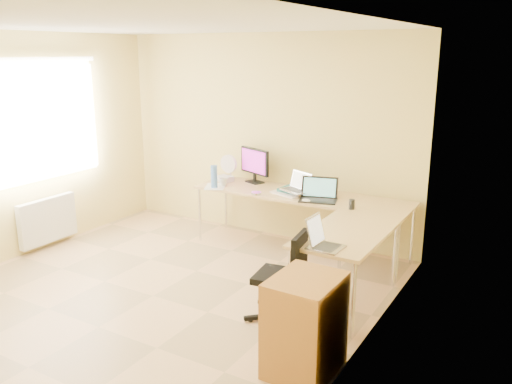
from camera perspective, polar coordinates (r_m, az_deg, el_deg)
The scene contains 25 objects.
floor at distance 5.49m, azimuth -11.05°, elevation -10.94°, with size 4.50×4.50×0.00m, color tan.
ceiling at distance 4.96m, azimuth -12.60°, elevation 17.26°, with size 4.50×4.50×0.00m, color white.
wall_back at distance 6.87m, azimuth 0.93°, elevation 5.97°, with size 4.50×4.50×0.00m, color #E8CE71.
wall_left at distance 6.64m, azimuth -25.39°, elevation 4.22°, with size 4.50×4.50×0.00m, color #E8CE71.
wall_right at distance 4.00m, azimuth 11.19°, elevation -0.87°, with size 4.50×4.50×0.00m, color #E8CE71.
desk_main at distance 6.41m, azimuth 4.76°, elevation -3.34°, with size 2.65×0.70×0.73m, color tan.
desk_return at distance 5.19m, azimuth 9.67°, elevation -8.00°, with size 0.70×1.30×0.73m, color tan.
monitor at distance 6.77m, azimuth -0.14°, elevation 2.88°, with size 0.53×0.17×0.45m, color black.
book_stack at distance 6.38m, azimuth 3.99°, elevation 0.27°, with size 0.24×0.33×0.06m, color #1F5755.
laptop_center at distance 6.18m, azimuth 4.28°, elevation 1.09°, with size 0.34×0.26×0.22m, color silver.
laptop_black at distance 5.99m, azimuth 6.74°, elevation 0.24°, with size 0.41×0.31×0.26m, color black.
keyboard at distance 6.23m, azimuth 3.06°, elevation -0.26°, with size 0.40×0.11×0.02m, color white.
mouse at distance 5.96m, azimuth 5.41°, elevation -0.93°, with size 0.10×0.07×0.04m, color white.
mug at distance 6.65m, azimuth -3.53°, elevation 1.07°, with size 0.11×0.11×0.10m, color silver.
cd_stack at distance 6.25m, azimuth 0.02°, elevation -0.14°, with size 0.11×0.11×0.03m, color silver.
water_bottle at distance 6.54m, azimuth -4.54°, elevation 1.64°, with size 0.08×0.08×0.29m, color #4A79CA.
papers at distance 6.62m, azimuth -4.43°, elevation 0.58°, with size 0.24×0.34×0.01m, color silver.
white_box at distance 6.90m, azimuth -3.35°, elevation 1.46°, with size 0.19×0.14×0.07m, color silver.
desk_fan at distance 6.98m, azimuth -2.77°, elevation 2.61°, with size 0.24×0.24×0.30m, color silver.
black_cup at distance 5.75m, azimuth 10.28°, elevation -1.32°, with size 0.06×0.06×0.11m, color black.
laptop_return at distance 4.58m, azimuth 7.59°, elevation -4.73°, with size 0.26×0.33×0.22m, color #9795A8.
office_chair at distance 4.77m, azimuth 2.41°, elevation -8.14°, with size 0.51×0.51×0.85m, color black.
cabinet at distance 4.12m, azimuth 5.29°, elevation -14.35°, with size 0.47×0.58×0.80m, color olive.
radiator at distance 7.03m, azimuth -21.55°, elevation -2.85°, with size 0.09×0.80×0.55m, color white.
window at distance 6.80m, azimuth -22.62°, elevation 6.87°, with size 0.10×1.80×1.40m, color white.
Camera 1 is at (3.35, -3.65, 2.37)m, focal length 37.10 mm.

